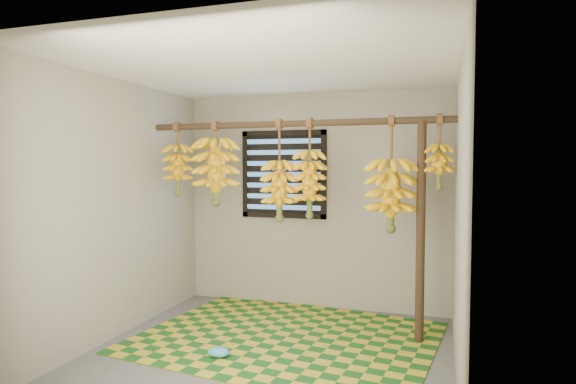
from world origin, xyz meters
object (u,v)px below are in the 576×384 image
at_px(woven_mat, 287,337).
at_px(plastic_bag, 219,352).
at_px(banana_bunch_e, 391,195).
at_px(banana_bunch_f, 439,166).
at_px(banana_bunch_c, 279,190).
at_px(support_post, 421,232).
at_px(banana_bunch_d, 310,183).
at_px(banana_bunch_a, 178,169).
at_px(banana_bunch_b, 216,171).

distance_m(woven_mat, plastic_bag, 0.74).
height_order(woven_mat, banana_bunch_e, banana_bunch_e).
bearing_deg(banana_bunch_e, banana_bunch_f, 0.00).
height_order(plastic_bag, banana_bunch_c, banana_bunch_c).
bearing_deg(plastic_bag, banana_bunch_e, 34.25).
height_order(support_post, woven_mat, support_post).
height_order(banana_bunch_d, banana_bunch_f, same).
bearing_deg(banana_bunch_f, plastic_bag, -152.68).
height_order(banana_bunch_c, banana_bunch_f, same).
xyz_separation_m(banana_bunch_d, banana_bunch_e, (0.77, 0.00, -0.10)).
relative_size(banana_bunch_a, banana_bunch_d, 0.80).
bearing_deg(banana_bunch_b, banana_bunch_a, 180.00).
relative_size(plastic_bag, banana_bunch_c, 0.19).
xyz_separation_m(support_post, plastic_bag, (-1.57, -0.89, -0.95)).
distance_m(support_post, banana_bunch_d, 1.12).
bearing_deg(banana_bunch_f, banana_bunch_a, 180.00).
xyz_separation_m(plastic_bag, banana_bunch_d, (0.54, 0.89, 1.38)).
relative_size(woven_mat, banana_bunch_e, 2.50).
xyz_separation_m(plastic_bag, banana_bunch_b, (-0.45, 0.89, 1.49)).
distance_m(banana_bunch_a, banana_bunch_f, 2.61).
bearing_deg(banana_bunch_b, plastic_bag, -63.14).
height_order(banana_bunch_c, banana_bunch_e, same).
distance_m(banana_bunch_d, banana_bunch_f, 1.19).
bearing_deg(banana_bunch_d, banana_bunch_e, 0.00).
relative_size(woven_mat, banana_bunch_d, 2.75).
relative_size(support_post, banana_bunch_b, 2.37).
bearing_deg(banana_bunch_f, support_post, 180.00).
bearing_deg(banana_bunch_d, banana_bunch_a, 180.00).
bearing_deg(banana_bunch_a, banana_bunch_b, -0.00).
bearing_deg(plastic_bag, banana_bunch_c, 75.26).
relative_size(woven_mat, banana_bunch_f, 3.95).
bearing_deg(support_post, banana_bunch_f, 0.00).
relative_size(support_post, woven_mat, 0.77).
distance_m(support_post, banana_bunch_e, 0.42).
relative_size(banana_bunch_b, banana_bunch_e, 0.81).
relative_size(banana_bunch_b, banana_bunch_c, 0.85).
xyz_separation_m(banana_bunch_c, banana_bunch_f, (1.49, 0.00, 0.24)).
height_order(banana_bunch_c, banana_bunch_d, same).
bearing_deg(banana_bunch_a, banana_bunch_c, 0.00).
bearing_deg(banana_bunch_f, banana_bunch_c, 180.00).
bearing_deg(banana_bunch_d, plastic_bag, -121.26).
distance_m(woven_mat, banana_bunch_c, 1.39).
distance_m(support_post, banana_bunch_a, 2.52).
bearing_deg(banana_bunch_e, plastic_bag, -145.75).
bearing_deg(woven_mat, banana_bunch_d, 61.72).
relative_size(support_post, banana_bunch_a, 2.64).
xyz_separation_m(banana_bunch_b, banana_bunch_f, (2.17, 0.00, 0.06)).
xyz_separation_m(banana_bunch_b, banana_bunch_d, (0.99, 0.00, -0.11)).
height_order(woven_mat, banana_bunch_c, banana_bunch_c).
height_order(banana_bunch_b, banana_bunch_c, same).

